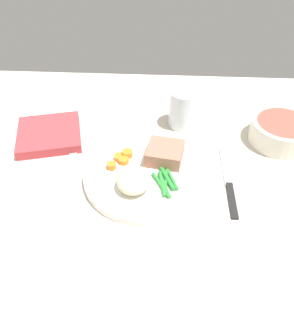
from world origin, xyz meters
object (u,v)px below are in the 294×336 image
at_px(fork, 66,174).
at_px(salad_bowl, 282,131).
at_px(dinner_plate, 147,175).
at_px(water_glass, 183,111).
at_px(meat_portion, 165,153).
at_px(knife, 229,181).
at_px(napkin, 49,134).

xyz_separation_m(fork, salad_bowl, (0.46, 0.14, 0.03)).
relative_size(dinner_plate, water_glass, 2.82).
height_order(fork, salad_bowl, salad_bowl).
bearing_deg(meat_portion, knife, -18.38).
bearing_deg(napkin, fork, -60.86).
relative_size(dinner_plate, fork, 1.53).
bearing_deg(dinner_plate, meat_portion, 49.40).
distance_m(meat_portion, napkin, 0.28).
relative_size(knife, napkin, 1.47).
relative_size(knife, salad_bowl, 1.48).
xyz_separation_m(fork, water_glass, (0.24, 0.19, 0.04)).
bearing_deg(meat_portion, water_glass, 74.57).
xyz_separation_m(dinner_plate, knife, (0.16, -0.00, -0.01)).
height_order(dinner_plate, knife, dinner_plate).
distance_m(dinner_plate, water_glass, 0.20).
bearing_deg(salad_bowl, meat_portion, -159.65).
bearing_deg(meat_portion, napkin, 163.95).
relative_size(fork, knife, 0.81).
distance_m(knife, salad_bowl, 0.19).
xyz_separation_m(salad_bowl, napkin, (-0.53, -0.02, -0.02)).
distance_m(fork, water_glass, 0.31).
relative_size(fork, salad_bowl, 1.20).
bearing_deg(napkin, water_glass, 13.14).
xyz_separation_m(fork, knife, (0.33, -0.00, -0.00)).
relative_size(fork, napkin, 1.19).
distance_m(dinner_plate, meat_portion, 0.06).
bearing_deg(meat_portion, fork, -167.91).
height_order(dinner_plate, fork, dinner_plate).
bearing_deg(knife, salad_bowl, 48.18).
bearing_deg(fork, knife, 4.40).
bearing_deg(napkin, knife, -16.82).
bearing_deg(fork, dinner_plate, 5.34).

